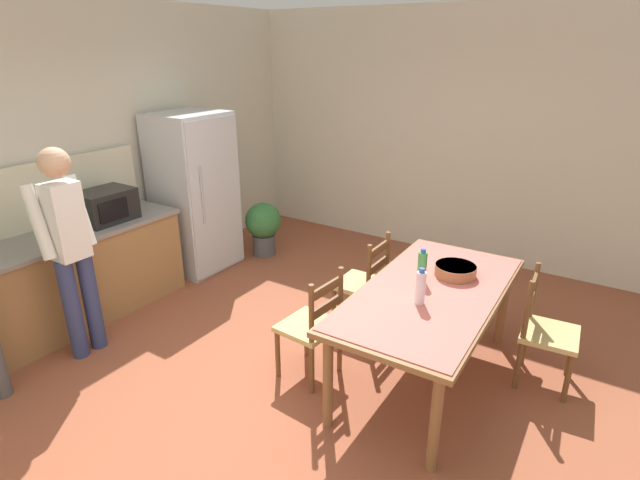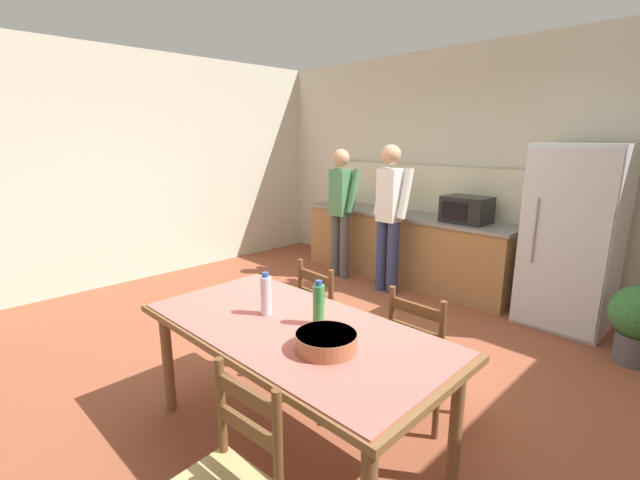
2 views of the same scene
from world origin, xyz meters
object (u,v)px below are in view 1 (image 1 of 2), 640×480
object	(u,v)px
dining_table	(430,300)
person_at_counter	(69,244)
chair_side_near_right	(545,331)
refrigerator	(195,193)
potted_plant	(263,225)
serving_bowl	(456,270)
bottle_off_centre	(422,267)
chair_side_far_left	(313,326)
microwave	(105,206)
bottle_near_centre	(421,288)
chair_side_far_right	(364,284)

from	to	relation	value
dining_table	person_at_counter	world-z (taller)	person_at_counter
chair_side_near_right	refrigerator	bearing A→B (deg)	83.13
potted_plant	serving_bowl	bearing A→B (deg)	-108.96
bottle_off_centre	chair_side_near_right	xyz separation A→B (m)	(0.35, -0.88, -0.45)
chair_side_far_left	microwave	bearing A→B (deg)	-84.04
dining_table	chair_side_near_right	distance (m)	0.91
serving_bowl	chair_side_near_right	distance (m)	0.80
microwave	bottle_near_centre	distance (m)	3.10
person_at_counter	potted_plant	xyz separation A→B (m)	(2.48, 0.07, -0.60)
dining_table	bottle_off_centre	world-z (taller)	bottle_off_centre
refrigerator	person_at_counter	bearing A→B (deg)	-164.58
chair_side_near_right	chair_side_far_right	xyz separation A→B (m)	(-0.03, 1.53, 0.00)
bottle_near_centre	chair_side_near_right	size ratio (longest dim) A/B	0.30
dining_table	chair_side_far_left	distance (m)	0.92
person_at_counter	refrigerator	bearing A→B (deg)	-74.58
bottle_near_centre	serving_bowl	world-z (taller)	bottle_near_centre
potted_plant	dining_table	bearing A→B (deg)	-115.63
dining_table	bottle_near_centre	world-z (taller)	bottle_near_centre
chair_side_far_left	dining_table	bearing A→B (deg)	125.05
potted_plant	refrigerator	bearing A→B (deg)	147.31
refrigerator	person_at_counter	size ratio (longest dim) A/B	1.02
potted_plant	bottle_off_centre	bearing A→B (deg)	-114.96
dining_table	chair_side_near_right	bearing A→B (deg)	-59.59
refrigerator	bottle_near_centre	bearing A→B (deg)	-105.23
microwave	bottle_off_centre	world-z (taller)	microwave
bottle_off_centre	dining_table	bearing A→B (deg)	-127.87
chair_side_far_right	person_at_counter	world-z (taller)	person_at_counter
microwave	chair_side_far_left	bearing A→B (deg)	-88.35
chair_side_near_right	person_at_counter	size ratio (longest dim) A/B	0.52
bottle_near_centre	bottle_off_centre	xyz separation A→B (m)	(0.33, 0.12, 0.00)
dining_table	serving_bowl	size ratio (longest dim) A/B	6.05
microwave	serving_bowl	size ratio (longest dim) A/B	1.56
microwave	serving_bowl	bearing A→B (deg)	-74.82
chair_side_far_left	person_at_counter	xyz separation A→B (m)	(-0.76, 1.81, 0.55)
microwave	chair_side_far_left	distance (m)	2.40
bottle_near_centre	chair_side_near_right	distance (m)	1.11
microwave	bottle_off_centre	distance (m)	3.03
bottle_off_centre	microwave	bearing A→B (deg)	101.65
microwave	bottle_off_centre	xyz separation A→B (m)	(0.61, -2.96, -0.14)
refrigerator	person_at_counter	distance (m)	1.88
bottle_off_centre	chair_side_near_right	distance (m)	1.05
bottle_near_centre	chair_side_far_left	distance (m)	0.91
serving_bowl	microwave	bearing A→B (deg)	105.18
serving_bowl	chair_side_far_right	size ratio (longest dim) A/B	0.35
microwave	refrigerator	bearing A→B (deg)	-0.97
serving_bowl	person_at_counter	xyz separation A→B (m)	(-1.55, 2.63, 0.17)
dining_table	potted_plant	bearing A→B (deg)	64.37
chair_side_far_left	person_at_counter	bearing A→B (deg)	-62.74
bottle_near_centre	chair_side_near_right	xyz separation A→B (m)	(0.68, -0.75, -0.45)
serving_bowl	potted_plant	size ratio (longest dim) A/B	0.48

